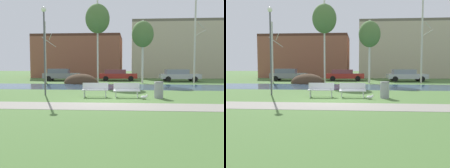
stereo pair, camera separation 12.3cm
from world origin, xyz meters
TOP-DOWN VIEW (x-y plane):
  - ground_plane at (0.00, 10.00)m, footprint 120.00×120.00m
  - paved_path_strip at (0.00, -2.18)m, footprint 60.00×2.16m
  - river_band at (0.00, 8.74)m, footprint 80.00×6.11m
  - soil_mound at (-4.22, 12.84)m, footprint 3.67×2.91m
  - bench_left at (-0.97, 1.25)m, footprint 1.62×0.64m
  - bench_right at (0.97, 1.25)m, footprint 1.62×0.64m
  - trash_bin at (2.89, 1.06)m, footprint 0.56×0.56m
  - seagull at (2.00, 0.48)m, footprint 0.47×0.17m
  - streetlamp at (-4.39, 2.00)m, footprint 0.32×0.32m
  - birch_far_left at (-8.45, 13.85)m, footprint 1.38×2.11m
  - birch_left at (-2.41, 13.30)m, footprint 2.64×2.64m
  - birch_center_left at (2.48, 13.30)m, footprint 2.35×2.35m
  - birch_center at (8.18, 14.01)m, footprint 1.23×2.06m
  - parked_van_nearest_grey at (-7.64, 17.15)m, footprint 4.64×2.10m
  - parked_sedan_second_red at (-0.46, 17.49)m, footprint 4.77×2.12m
  - parked_hatch_third_silver at (7.09, 17.09)m, footprint 4.89×2.26m
  - building_brick_low at (-7.35, 28.25)m, footprint 13.89×9.43m
  - building_beige_block at (9.87, 28.01)m, footprint 16.99×8.67m

SIDE VIEW (x-z plane):
  - ground_plane at x=0.00m, z-range 0.00..0.00m
  - soil_mound at x=-4.22m, z-range -1.04..1.04m
  - river_band at x=0.00m, z-range 0.00..0.01m
  - paved_path_strip at x=0.00m, z-range 0.00..0.01m
  - seagull at x=2.00m, z-range 0.00..0.27m
  - bench_left at x=-0.97m, z-range 0.04..0.91m
  - bench_right at x=0.97m, z-range 0.04..0.91m
  - trash_bin at x=2.89m, z-range 0.02..1.00m
  - parked_sedan_second_red at x=-0.46m, z-range 0.05..1.47m
  - parked_hatch_third_silver at x=7.09m, z-range 0.04..1.50m
  - parked_van_nearest_grey at x=-7.64m, z-range 0.04..1.56m
  - building_brick_low at x=-7.35m, z-range 0.00..6.81m
  - birch_far_left at x=-8.45m, z-range 0.07..6.95m
  - streetlamp at x=-4.39m, z-range 0.92..6.62m
  - building_beige_block at x=9.87m, z-range 0.00..8.84m
  - birch_center at x=8.18m, z-range 0.05..9.08m
  - birch_center_left at x=2.48m, z-range 1.86..8.66m
  - birch_left at x=-2.41m, z-range 2.48..11.47m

